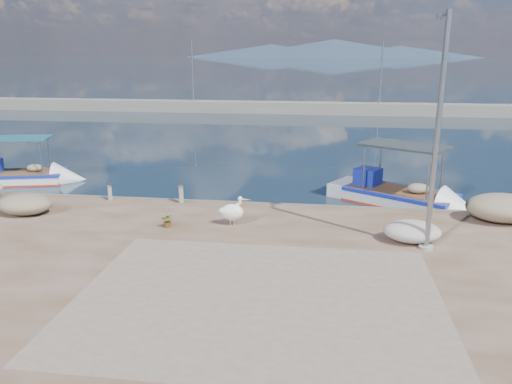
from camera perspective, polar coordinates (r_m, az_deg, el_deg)
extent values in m
plane|color=#162635|center=(15.64, -1.94, -8.35)|extent=(1400.00, 1400.00, 0.00)
cube|color=brown|center=(10.42, -7.94, -20.43)|extent=(44.00, 22.00, 0.50)
cube|color=gray|center=(12.61, 0.25, -12.03)|extent=(9.00, 7.00, 0.01)
cube|color=gray|center=(54.42, 5.33, 9.55)|extent=(120.00, 2.20, 1.20)
cylinder|color=gray|center=(56.02, -7.27, 13.16)|extent=(0.16, 0.16, 7.00)
cylinder|color=gray|center=(54.39, 14.08, 12.75)|extent=(0.16, 0.16, 7.00)
cone|color=#28384C|center=(668.01, 1.75, 15.84)|extent=(220.00, 220.00, 16.00)
cone|color=#28384C|center=(664.12, 8.91, 15.93)|extent=(280.00, 280.00, 22.00)
cone|color=#28384C|center=(669.80, 16.00, 15.18)|extent=(200.00, 200.00, 14.00)
cube|color=white|center=(27.89, -25.11, 1.14)|extent=(5.86, 3.15, 0.91)
cube|color=#192AA4|center=(27.80, -25.21, 1.96)|extent=(4.36, 2.82, 0.13)
cube|color=#B72C16|center=(27.90, -25.10, 1.04)|extent=(4.36, 2.80, 0.12)
cube|color=#174C5E|center=(27.48, -25.64, 5.57)|extent=(3.41, 2.44, 0.08)
cube|color=white|center=(22.51, 16.11, -1.15)|extent=(6.51, 5.11, 1.04)
cube|color=#192AA4|center=(22.39, 16.20, -0.01)|extent=(5.03, 4.23, 0.15)
cube|color=#B72C16|center=(22.53, 16.10, -1.30)|extent=(5.02, 4.21, 0.13)
cube|color=#192AA4|center=(22.92, 12.66, 1.73)|extent=(1.36, 1.36, 0.77)
cube|color=#262C31|center=(21.95, 16.60, 5.10)|extent=(4.02, 3.52, 0.09)
cylinder|color=tan|center=(17.58, -2.95, -3.37)|extent=(0.03, 0.03, 0.27)
cylinder|color=tan|center=(17.57, -2.51, -3.37)|extent=(0.03, 0.03, 0.27)
ellipsoid|color=white|center=(17.46, -2.75, -2.31)|extent=(0.86, 0.60, 0.57)
cylinder|color=white|center=(17.37, -1.94, -1.42)|extent=(0.20, 0.13, 0.49)
sphere|color=white|center=(17.31, -1.83, -0.76)|extent=(0.16, 0.16, 0.16)
cone|color=#F2A35E|center=(17.31, -1.20, -0.88)|extent=(0.39, 0.14, 0.12)
cylinder|color=gray|center=(15.51, 19.98, 5.97)|extent=(0.16, 0.16, 7.00)
cylinder|color=gray|center=(16.39, 18.86, -5.98)|extent=(0.44, 0.44, 0.10)
cube|color=gray|center=(15.99, 20.67, 18.27)|extent=(0.35, 0.18, 0.12)
cylinder|color=gray|center=(20.26, -8.56, -0.25)|extent=(0.19, 0.19, 0.73)
cylinder|color=gray|center=(20.16, -8.60, 0.74)|extent=(0.25, 0.25, 0.06)
cylinder|color=gray|center=(21.31, -16.36, -0.05)|extent=(0.16, 0.16, 0.64)
cylinder|color=gray|center=(21.23, -16.43, 0.77)|extent=(0.22, 0.22, 0.05)
imported|color=#33722D|center=(17.57, -10.03, -3.21)|extent=(0.48, 0.43, 0.49)
ellipsoid|color=gray|center=(20.59, -24.84, -1.24)|extent=(1.98, 1.54, 0.77)
ellipsoid|color=gray|center=(19.90, 26.35, -1.63)|extent=(2.55, 1.82, 1.00)
ellipsoid|color=beige|center=(16.76, 17.41, -4.31)|extent=(1.81, 1.36, 0.68)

